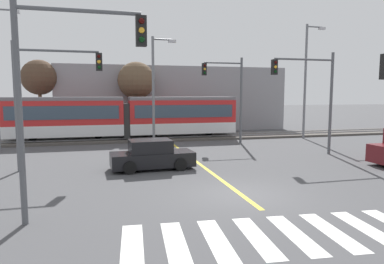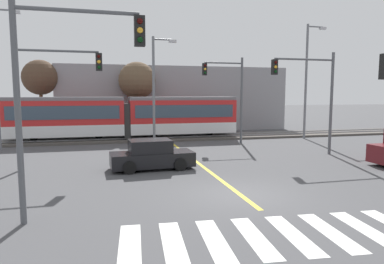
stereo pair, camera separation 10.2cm
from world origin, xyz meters
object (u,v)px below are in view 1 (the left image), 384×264
object	(u,v)px
street_lamp_centre	(155,84)
bare_tree_far_west	(39,78)
traffic_light_near_left	(62,75)
traffic_light_mid_left	(46,86)
light_rail_tram	(126,116)
traffic_light_far_right	(229,88)
street_lamp_east	(307,76)
bare_tree_west	(136,81)
sedan_crossing	(152,156)
traffic_light_mid_right	(312,87)

from	to	relation	value
street_lamp_centre	bare_tree_far_west	bearing A→B (deg)	137.49
traffic_light_near_left	traffic_light_mid_left	bearing A→B (deg)	102.07
light_rail_tram	bare_tree_far_west	bearing A→B (deg)	143.23
traffic_light_far_right	street_lamp_centre	distance (m)	5.64
traffic_light_far_right	street_lamp_east	size ratio (longest dim) A/B	0.68
traffic_light_far_right	street_lamp_centre	bearing A→B (deg)	172.34
traffic_light_near_left	bare_tree_west	xyz separation A→B (m)	(4.14, 22.83, 0.76)
light_rail_tram	sedan_crossing	distance (m)	11.73
street_lamp_centre	light_rail_tram	bearing A→B (deg)	123.00
sedan_crossing	traffic_light_far_right	xyz separation A→B (m)	(7.01, 7.74, 3.62)
bare_tree_far_west	street_lamp_centre	bearing A→B (deg)	-42.51
sedan_crossing	traffic_light_mid_right	xyz separation A→B (m)	(10.23, 1.66, 3.55)
traffic_light_mid_right	bare_tree_far_west	size ratio (longest dim) A/B	0.92
traffic_light_far_right	traffic_light_mid_left	world-z (taller)	traffic_light_far_right
traffic_light_mid_left	bare_tree_far_west	bearing A→B (deg)	100.71
light_rail_tram	street_lamp_centre	world-z (taller)	street_lamp_centre
traffic_light_near_left	street_lamp_centre	world-z (taller)	street_lamp_centre
sedan_crossing	traffic_light_mid_right	distance (m)	10.96
traffic_light_far_right	street_lamp_centre	world-z (taller)	street_lamp_centre
traffic_light_mid_left	traffic_light_near_left	world-z (taller)	traffic_light_near_left
bare_tree_west	traffic_light_mid_right	bearing A→B (deg)	-56.78
traffic_light_far_right	bare_tree_west	xyz separation A→B (m)	(-6.32, 8.50, 0.81)
street_lamp_east	traffic_light_mid_left	bearing A→B (deg)	-157.99
traffic_light_mid_left	bare_tree_far_west	size ratio (longest dim) A/B	0.91
traffic_light_far_right	traffic_light_near_left	xyz separation A→B (m)	(-10.45, -14.34, 0.04)
street_lamp_east	bare_tree_west	bearing A→B (deg)	152.90
traffic_light_mid_right	sedan_crossing	bearing A→B (deg)	-170.78
traffic_light_mid_left	bare_tree_west	xyz separation A→B (m)	(5.80, 15.07, 0.87)
traffic_light_near_left	bare_tree_far_west	size ratio (longest dim) A/B	0.94
street_lamp_centre	sedan_crossing	bearing A→B (deg)	-99.52
traffic_light_near_left	street_lamp_east	distance (m)	23.95
street_lamp_centre	bare_tree_far_west	size ratio (longest dim) A/B	1.15
traffic_light_far_right	traffic_light_near_left	world-z (taller)	traffic_light_far_right
street_lamp_east	bare_tree_far_west	size ratio (longest dim) A/B	1.39
traffic_light_near_left	street_lamp_centre	distance (m)	15.86
traffic_light_mid_right	street_lamp_centre	size ratio (longest dim) A/B	0.80
traffic_light_near_left	bare_tree_far_west	xyz separation A→B (m)	(-4.71, 23.86, 0.99)
traffic_light_mid_right	bare_tree_west	xyz separation A→B (m)	(-9.54, 14.57, 0.88)
sedan_crossing	traffic_light_mid_right	size ratio (longest dim) A/B	0.67
traffic_light_mid_left	street_lamp_east	xyz separation A→B (m)	(19.70, 7.96, 1.15)
sedan_crossing	traffic_light_near_left	world-z (taller)	traffic_light_near_left
street_lamp_east	bare_tree_west	distance (m)	15.62
light_rail_tram	bare_tree_far_west	distance (m)	9.96
bare_tree_far_west	sedan_crossing	bearing A→B (deg)	-64.72
light_rail_tram	traffic_light_far_right	xyz separation A→B (m)	(7.63, -3.90, 2.27)
sedan_crossing	traffic_light_far_right	bearing A→B (deg)	47.83
light_rail_tram	street_lamp_centre	bearing A→B (deg)	-57.00
light_rail_tram	traffic_light_mid_left	bearing A→B (deg)	-113.17
sedan_crossing	street_lamp_east	bearing A→B (deg)	32.01
traffic_light_far_right	bare_tree_far_west	xyz separation A→B (m)	(-15.16, 9.53, 1.03)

